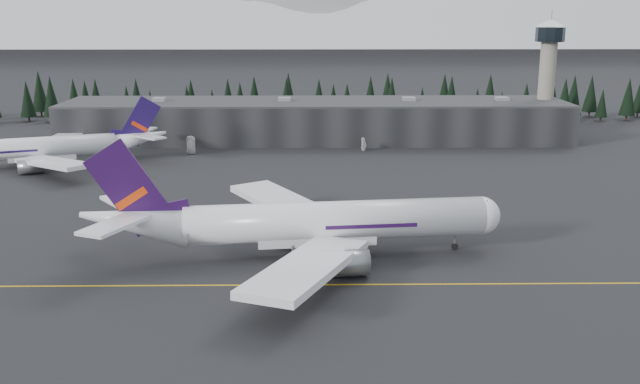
{
  "coord_description": "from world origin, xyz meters",
  "views": [
    {
      "loc": [
        -1.7,
        -103.42,
        40.28
      ],
      "look_at": [
        0.0,
        20.0,
        9.0
      ],
      "focal_mm": 40.0,
      "sensor_mm": 36.0,
      "label": 1
    }
  ],
  "objects_px": {
    "control_tower": "(548,66)",
    "gse_vehicle_a": "(191,152)",
    "terminal": "(316,120)",
    "jet_main": "(299,223)",
    "jet_parked": "(52,147)",
    "gse_vehicle_b": "(364,149)"
  },
  "relations": [
    {
      "from": "gse_vehicle_b",
      "to": "control_tower",
      "type": "bearing_deg",
      "value": 97.67
    },
    {
      "from": "terminal",
      "to": "jet_parked",
      "type": "distance_m",
      "value": 81.39
    },
    {
      "from": "terminal",
      "to": "jet_parked",
      "type": "bearing_deg",
      "value": -150.8
    },
    {
      "from": "control_tower",
      "to": "gse_vehicle_a",
      "type": "bearing_deg",
      "value": -166.38
    },
    {
      "from": "terminal",
      "to": "jet_parked",
      "type": "relative_size",
      "value": 2.71
    },
    {
      "from": "terminal",
      "to": "gse_vehicle_a",
      "type": "relative_size",
      "value": 29.51
    },
    {
      "from": "jet_main",
      "to": "gse_vehicle_a",
      "type": "height_order",
      "value": "jet_main"
    },
    {
      "from": "jet_main",
      "to": "gse_vehicle_b",
      "type": "relative_size",
      "value": 17.55
    },
    {
      "from": "jet_parked",
      "to": "gse_vehicle_a",
      "type": "xyz_separation_m",
      "value": [
        34.67,
        15.71,
        -4.29
      ]
    },
    {
      "from": "control_tower",
      "to": "jet_main",
      "type": "height_order",
      "value": "control_tower"
    },
    {
      "from": "jet_main",
      "to": "gse_vehicle_b",
      "type": "bearing_deg",
      "value": 73.04
    },
    {
      "from": "control_tower",
      "to": "gse_vehicle_b",
      "type": "distance_m",
      "value": 68.64
    },
    {
      "from": "control_tower",
      "to": "jet_parked",
      "type": "relative_size",
      "value": 0.64
    },
    {
      "from": "terminal",
      "to": "control_tower",
      "type": "distance_m",
      "value": 76.98
    },
    {
      "from": "jet_parked",
      "to": "jet_main",
      "type": "bearing_deg",
      "value": 112.72
    },
    {
      "from": "terminal",
      "to": "jet_main",
      "type": "bearing_deg",
      "value": -91.83
    },
    {
      "from": "terminal",
      "to": "gse_vehicle_a",
      "type": "xyz_separation_m",
      "value": [
        -36.37,
        -23.99,
        -5.55
      ]
    },
    {
      "from": "control_tower",
      "to": "gse_vehicle_a",
      "type": "relative_size",
      "value": 6.95
    },
    {
      "from": "terminal",
      "to": "jet_main",
      "type": "xyz_separation_m",
      "value": [
        -3.64,
        -113.77,
        -0.41
      ]
    },
    {
      "from": "gse_vehicle_a",
      "to": "control_tower",
      "type": "bearing_deg",
      "value": 20.98
    },
    {
      "from": "terminal",
      "to": "jet_parked",
      "type": "height_order",
      "value": "jet_parked"
    },
    {
      "from": "jet_main",
      "to": "jet_parked",
      "type": "relative_size",
      "value": 1.2
    }
  ]
}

